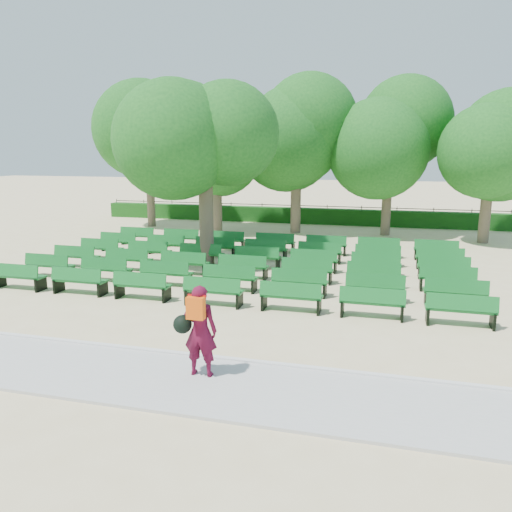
{
  "coord_description": "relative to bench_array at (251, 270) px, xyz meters",
  "views": [
    {
      "loc": [
        4.52,
        -15.28,
        4.21
      ],
      "look_at": [
        0.71,
        -1.0,
        1.1
      ],
      "focal_mm": 35.0,
      "sensor_mm": 36.0,
      "label": 1
    }
  ],
  "objects": [
    {
      "name": "paving",
      "position": [
        0.06,
        -8.62,
        -0.06
      ],
      "size": [
        30.0,
        2.2,
        0.06
      ],
      "primitive_type": "cube",
      "color": "#B2B2AD",
      "rests_on": "ground"
    },
    {
      "name": "ground",
      "position": [
        0.06,
        -1.22,
        -0.09
      ],
      "size": [
        120.0,
        120.0,
        0.0
      ],
      "primitive_type": "plane",
      "color": "#D3BE8C"
    },
    {
      "name": "person",
      "position": [
        1.28,
        -8.28,
        0.88
      ],
      "size": [
        0.83,
        0.5,
        1.75
      ],
      "rotation": [
        0.0,
        0.0,
        3.18
      ],
      "color": "#4E0B21",
      "rests_on": "ground"
    },
    {
      "name": "curb",
      "position": [
        0.06,
        -7.47,
        -0.04
      ],
      "size": [
        30.0,
        0.12,
        0.1
      ],
      "primitive_type": "cube",
      "color": "silver",
      "rests_on": "ground"
    },
    {
      "name": "tree_among",
      "position": [
        -1.94,
        0.8,
        4.6
      ],
      "size": [
        4.82,
        4.82,
        6.89
      ],
      "color": "brown",
      "rests_on": "ground"
    },
    {
      "name": "bench_array",
      "position": [
        0.0,
        0.0,
        0.0
      ],
      "size": [
        1.67,
        0.58,
        1.04
      ],
      "rotation": [
        0.0,
        0.0,
        0.04
      ],
      "color": "#116624",
      "rests_on": "ground"
    },
    {
      "name": "tree_line",
      "position": [
        0.06,
        8.78,
        -0.09
      ],
      "size": [
        21.8,
        6.8,
        7.04
      ],
      "primitive_type": null,
      "color": "#1B5F1B",
      "rests_on": "ground"
    },
    {
      "name": "fence",
      "position": [
        0.06,
        13.18,
        -0.09
      ],
      "size": [
        26.0,
        0.1,
        1.02
      ],
      "primitive_type": null,
      "color": "black",
      "rests_on": "ground"
    },
    {
      "name": "hedge",
      "position": [
        0.06,
        12.78,
        0.36
      ],
      "size": [
        26.0,
        0.7,
        0.9
      ],
      "primitive_type": "cube",
      "color": "#154B13",
      "rests_on": "ground"
    }
  ]
}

